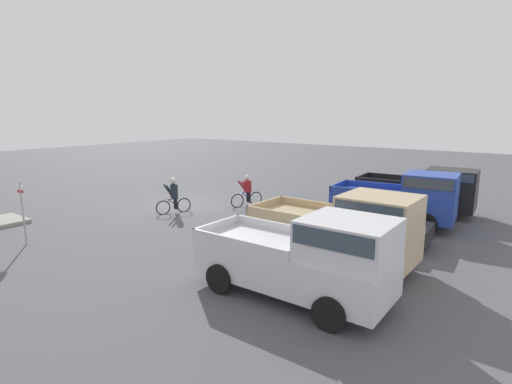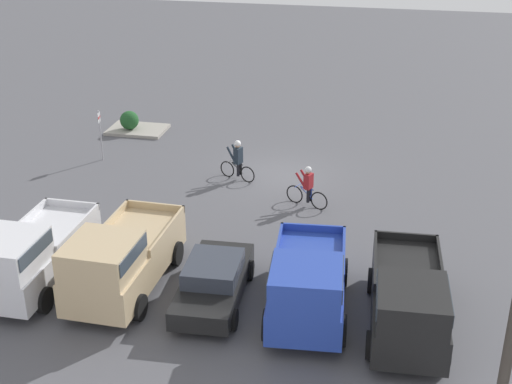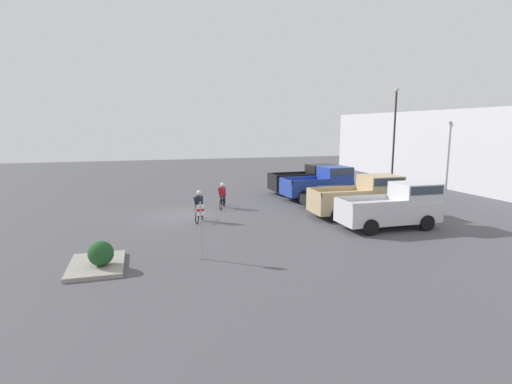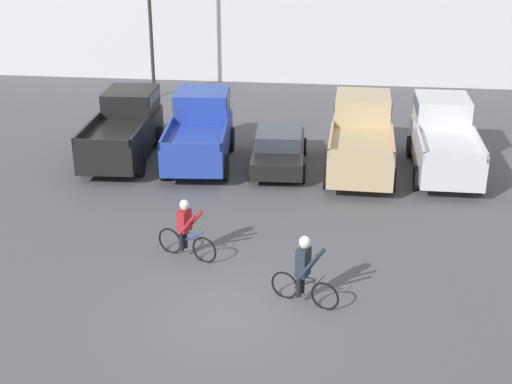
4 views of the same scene
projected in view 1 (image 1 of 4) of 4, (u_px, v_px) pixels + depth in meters
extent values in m
plane|color=#4C4C51|center=(187.00, 205.00, 20.67)|extent=(80.00, 80.00, 0.00)
cube|color=black|center=(414.00, 194.00, 19.07)|extent=(2.19, 5.32, 0.99)
cube|color=black|center=(452.00, 179.00, 18.05)|extent=(1.88, 2.18, 0.83)
cube|color=#333D47|center=(452.00, 175.00, 18.01)|extent=(1.93, 2.01, 0.37)
cube|color=black|center=(397.00, 177.00, 20.27)|extent=(0.24, 3.14, 0.25)
cube|color=black|center=(387.00, 182.00, 18.75)|extent=(0.24, 3.14, 0.25)
cube|color=black|center=(362.00, 177.00, 20.33)|extent=(1.93, 0.18, 0.25)
cylinder|color=black|center=(453.00, 204.00, 19.08)|extent=(0.26, 0.77, 0.76)
cylinder|color=black|center=(447.00, 212.00, 17.49)|extent=(0.26, 0.77, 0.76)
cylinder|color=black|center=(385.00, 197.00, 20.82)|extent=(0.26, 0.77, 0.76)
cylinder|color=black|center=(374.00, 203.00, 19.24)|extent=(0.26, 0.77, 0.76)
cube|color=#233D9E|center=(392.00, 204.00, 16.94)|extent=(2.44, 5.05, 0.92)
cube|color=#233D9E|center=(431.00, 186.00, 16.01)|extent=(2.03, 2.11, 0.96)
cube|color=#333D47|center=(432.00, 180.00, 15.97)|extent=(2.08, 1.96, 0.42)
cube|color=#233D9E|center=(376.00, 185.00, 18.15)|extent=(0.33, 2.93, 0.25)
cube|color=#233D9E|center=(363.00, 192.00, 16.50)|extent=(0.33, 2.93, 0.25)
cube|color=#233D9E|center=(338.00, 185.00, 18.05)|extent=(2.04, 0.25, 0.25)
cylinder|color=black|center=(433.00, 213.00, 17.11)|extent=(0.29, 0.90, 0.89)
cylinder|color=black|center=(425.00, 224.00, 15.40)|extent=(0.29, 0.90, 0.89)
cylinder|color=black|center=(363.00, 205.00, 18.65)|extent=(0.29, 0.90, 0.89)
cylinder|color=black|center=(349.00, 214.00, 16.94)|extent=(0.29, 0.90, 0.89)
cube|color=black|center=(369.00, 226.00, 14.75)|extent=(1.91, 4.34, 0.56)
cube|color=#2D333D|center=(369.00, 212.00, 14.65)|extent=(1.63, 1.99, 0.50)
cylinder|color=black|center=(412.00, 233.00, 14.77)|extent=(0.21, 0.63, 0.62)
cylinder|color=black|center=(400.00, 245.00, 13.36)|extent=(0.21, 0.63, 0.62)
cylinder|color=black|center=(342.00, 222.00, 16.24)|extent=(0.21, 0.63, 0.62)
cylinder|color=black|center=(325.00, 232.00, 14.83)|extent=(0.21, 0.63, 0.62)
cube|color=tan|center=(330.00, 235.00, 12.60)|extent=(2.19, 5.22, 1.05)
cube|color=tan|center=(380.00, 212.00, 11.48)|extent=(1.94, 2.11, 0.94)
cube|color=#333D47|center=(380.00, 205.00, 11.44)|extent=(2.00, 1.95, 0.42)
cube|color=tan|center=(317.00, 205.00, 13.86)|extent=(0.16, 3.10, 0.25)
cube|color=tan|center=(286.00, 216.00, 12.32)|extent=(0.16, 3.10, 0.25)
cube|color=tan|center=(265.00, 204.00, 13.99)|extent=(2.06, 0.13, 0.25)
cylinder|color=black|center=(391.00, 251.00, 12.54)|extent=(0.24, 0.79, 0.78)
cylinder|color=black|center=(365.00, 272.00, 10.94)|extent=(0.24, 0.79, 0.78)
cylinder|color=black|center=(303.00, 233.00, 14.45)|extent=(0.24, 0.79, 0.78)
cylinder|color=black|center=(270.00, 248.00, 12.85)|extent=(0.24, 0.79, 0.78)
cube|color=silver|center=(291.00, 264.00, 10.24)|extent=(2.00, 5.12, 0.98)
cube|color=silver|center=(349.00, 240.00, 9.16)|extent=(1.82, 2.05, 0.96)
cube|color=#333D47|center=(349.00, 231.00, 9.12)|extent=(1.88, 1.89, 0.42)
cube|color=silver|center=(278.00, 227.00, 11.46)|extent=(0.10, 3.06, 0.25)
cube|color=silver|center=(237.00, 244.00, 9.97)|extent=(0.10, 3.06, 0.25)
cube|color=silver|center=(217.00, 225.00, 11.59)|extent=(1.96, 0.09, 0.25)
cylinder|color=black|center=(364.00, 283.00, 10.18)|extent=(0.23, 0.79, 0.79)
cylinder|color=black|center=(329.00, 314.00, 8.63)|extent=(0.23, 0.79, 0.79)
cylinder|color=black|center=(263.00, 257.00, 12.02)|extent=(0.23, 0.79, 0.79)
cylinder|color=black|center=(220.00, 278.00, 10.48)|extent=(0.23, 0.79, 0.79)
torus|color=black|center=(163.00, 208.00, 18.59)|extent=(0.66, 0.31, 0.70)
torus|color=black|center=(184.00, 205.00, 19.12)|extent=(0.66, 0.31, 0.70)
cylinder|color=black|center=(174.00, 203.00, 18.83)|extent=(0.51, 0.24, 0.37)
cylinder|color=black|center=(173.00, 199.00, 18.79)|extent=(0.54, 0.25, 0.04)
cylinder|color=black|center=(177.00, 203.00, 18.92)|extent=(0.05, 0.05, 0.34)
cylinder|color=black|center=(165.00, 199.00, 18.59)|extent=(0.20, 0.43, 0.02)
cylinder|color=black|center=(176.00, 204.00, 18.81)|extent=(0.16, 0.16, 0.52)
cylinder|color=black|center=(175.00, 203.00, 18.96)|extent=(0.16, 0.16, 0.52)
cube|color=#1E2833|center=(174.00, 191.00, 18.74)|extent=(0.36, 0.42, 0.68)
cylinder|color=#1E2833|center=(171.00, 192.00, 18.50)|extent=(0.51, 0.28, 0.73)
cylinder|color=#1E2833|center=(169.00, 191.00, 18.78)|extent=(0.51, 0.28, 0.73)
sphere|color=tan|center=(173.00, 182.00, 18.64)|extent=(0.24, 0.24, 0.24)
sphere|color=silver|center=(173.00, 180.00, 18.63)|extent=(0.26, 0.26, 0.26)
torus|color=black|center=(237.00, 201.00, 19.98)|extent=(0.69, 0.32, 0.72)
torus|color=black|center=(256.00, 199.00, 20.53)|extent=(0.69, 0.32, 0.72)
cylinder|color=#233D9E|center=(247.00, 196.00, 20.22)|extent=(0.53, 0.25, 0.38)
cylinder|color=#233D9E|center=(247.00, 192.00, 20.18)|extent=(0.56, 0.26, 0.04)
cylinder|color=#233D9E|center=(250.00, 196.00, 20.32)|extent=(0.05, 0.05, 0.35)
cylinder|color=#233D9E|center=(240.00, 193.00, 19.97)|extent=(0.20, 0.43, 0.02)
cylinder|color=black|center=(249.00, 197.00, 20.21)|extent=(0.16, 0.16, 0.54)
cylinder|color=black|center=(248.00, 197.00, 20.36)|extent=(0.16, 0.16, 0.54)
cube|color=maroon|center=(248.00, 186.00, 20.15)|extent=(0.36, 0.42, 0.58)
cylinder|color=maroon|center=(246.00, 187.00, 19.89)|extent=(0.52, 0.29, 0.64)
cylinder|color=maroon|center=(242.00, 186.00, 20.18)|extent=(0.52, 0.29, 0.64)
sphere|color=tan|center=(247.00, 178.00, 20.05)|extent=(0.22, 0.22, 0.22)
sphere|color=silver|center=(247.00, 177.00, 20.04)|extent=(0.25, 0.25, 0.25)
cylinder|color=#9E9EA3|center=(23.00, 214.00, 14.18)|extent=(0.06, 0.06, 2.28)
cube|color=white|center=(20.00, 191.00, 14.02)|extent=(0.07, 0.30, 0.45)
cube|color=red|center=(20.00, 191.00, 14.02)|extent=(0.07, 0.30, 0.10)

